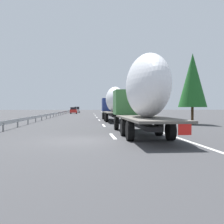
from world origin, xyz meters
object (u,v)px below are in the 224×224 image
(truck_lead, at_px, (114,102))
(truck_trailing, at_px, (142,93))
(car_red_compact, at_px, (74,110))
(car_silver_hatch, at_px, (77,110))
(road_sign, at_px, (118,105))
(car_white_van, at_px, (77,110))

(truck_lead, height_order, truck_trailing, truck_trailing)
(truck_trailing, relative_size, car_red_compact, 3.07)
(car_silver_hatch, relative_size, road_sign, 1.30)
(car_silver_hatch, xyz_separation_m, car_white_van, (9.27, 0.30, -0.03))
(truck_trailing, bearing_deg, car_silver_hatch, 5.51)
(car_silver_hatch, distance_m, road_sign, 33.77)
(truck_trailing, height_order, car_red_compact, truck_trailing)
(truck_trailing, xyz_separation_m, car_red_compact, (57.53, 7.32, -1.71))
(truck_lead, relative_size, car_silver_hatch, 3.31)
(truck_trailing, xyz_separation_m, car_white_van, (82.12, 7.33, -1.68))
(truck_lead, distance_m, car_white_van, 64.28)
(car_white_van, xyz_separation_m, road_sign, (-41.46, -10.43, 1.31))
(road_sign, bearing_deg, car_white_van, 14.11)
(truck_trailing, height_order, car_white_van, truck_trailing)
(car_red_compact, relative_size, road_sign, 1.24)
(car_white_van, distance_m, road_sign, 42.77)
(car_red_compact, relative_size, car_white_van, 0.99)
(car_silver_hatch, bearing_deg, truck_trailing, -174.49)
(car_red_compact, height_order, car_white_van, car_white_van)
(truck_lead, relative_size, car_red_compact, 3.46)
(car_red_compact, bearing_deg, car_white_van, 0.02)
(truck_lead, distance_m, car_red_compact, 39.96)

